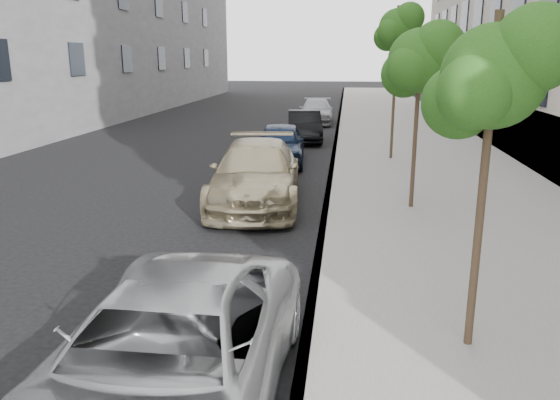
% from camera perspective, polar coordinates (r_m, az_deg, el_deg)
% --- Properties ---
extents(sidewalk, '(6.40, 72.00, 0.14)m').
position_cam_1_polar(sidewalk, '(29.24, 12.28, 7.45)').
color(sidewalk, gray).
rests_on(sidewalk, ground).
extents(curb, '(0.15, 72.00, 0.14)m').
position_cam_1_polar(curb, '(29.12, 6.09, 7.68)').
color(curb, '#9E9B93').
rests_on(curb, ground).
extents(tree_near, '(1.55, 1.35, 4.03)m').
position_cam_1_polar(tree_near, '(6.60, 21.63, 11.87)').
color(tree_near, '#38281C').
rests_on(tree_near, sidewalk).
extents(tree_mid, '(1.77, 1.57, 4.26)m').
position_cam_1_polar(tree_mid, '(13.00, 14.54, 13.92)').
color(tree_mid, '#38281C').
rests_on(tree_mid, sidewalk).
extents(tree_far, '(1.62, 1.42, 5.22)m').
position_cam_1_polar(tree_far, '(19.49, 12.26, 17.18)').
color(tree_far, '#38281C').
rests_on(tree_far, sidewalk).
extents(minivan, '(2.33, 4.99, 1.38)m').
position_cam_1_polar(minivan, '(5.79, -11.67, -15.95)').
color(minivan, '#A4A6A9').
rests_on(minivan, ground).
extents(suv, '(2.60, 5.47, 1.54)m').
position_cam_1_polar(suv, '(13.77, -2.54, 2.80)').
color(suv, tan).
rests_on(suv, ground).
extents(sedan_blue, '(1.93, 4.20, 1.40)m').
position_cam_1_polar(sedan_blue, '(18.95, -0.02, 5.89)').
color(sedan_blue, '#101D36').
rests_on(sedan_blue, ground).
extents(sedan_black, '(1.87, 4.15, 1.32)m').
position_cam_1_polar(sedan_black, '(24.16, 2.56, 7.71)').
color(sedan_black, black).
rests_on(sedan_black, ground).
extents(sedan_rear, '(1.93, 4.58, 1.32)m').
position_cam_1_polar(sedan_rear, '(30.86, 3.79, 9.22)').
color(sedan_rear, '#94969B').
rests_on(sedan_rear, ground).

